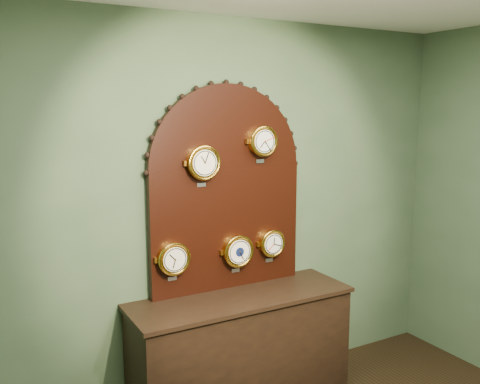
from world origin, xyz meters
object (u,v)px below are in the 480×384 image
hygrometer (173,259)px  shop_counter (241,352)px  barometer (238,251)px  tide_clock (272,243)px  roman_clock (203,163)px  arabic_clock (263,141)px  display_board (227,182)px

hygrometer → shop_counter: bearing=-18.7°
shop_counter → hygrometer: hygrometer is taller
barometer → tide_clock: bearing=0.2°
roman_clock → barometer: (0.27, -0.00, -0.67)m
roman_clock → arabic_clock: size_ratio=1.07×
shop_counter → tide_clock: bearing=23.7°
display_board → barometer: 0.52m
tide_clock → arabic_clock: bearing=-179.8°
display_board → roman_clock: bearing=-162.9°
display_board → arabic_clock: size_ratio=5.50×
roman_clock → hygrometer: roman_clock is taller
shop_counter → arabic_clock: (0.26, 0.15, 1.52)m
tide_clock → display_board: bearing=169.3°
arabic_clock → barometer: (-0.21, -0.00, -0.80)m
hygrometer → barometer: hygrometer is taller
shop_counter → display_board: display_board is taller
barometer → shop_counter: bearing=-109.8°
display_board → hygrometer: 0.67m
roman_clock → tide_clock: 0.86m
shop_counter → roman_clock: bearing=144.9°
roman_clock → arabic_clock: bearing=0.1°
shop_counter → barometer: (0.06, 0.15, 0.72)m
shop_counter → barometer: barometer is taller
arabic_clock → barometer: size_ratio=0.95×
barometer → display_board: bearing=129.3°
shop_counter → roman_clock: roman_clock is taller
display_board → tide_clock: 0.61m
shop_counter → hygrometer: (-0.45, 0.15, 0.73)m
hygrometer → tide_clock: size_ratio=1.08×
shop_counter → arabic_clock: bearing=30.2°
barometer → tide_clock: 0.30m
arabic_clock → hygrometer: bearing=-180.0°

